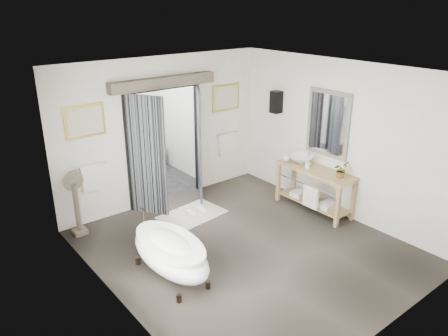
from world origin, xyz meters
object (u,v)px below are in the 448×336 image
Objects in this scene: vanity at (314,186)px; basin at (301,159)px; rug at (192,214)px; clawfoot_tub at (170,253)px.

basin is at bearing 84.55° from vanity.
rug is 2.48× the size of basin.
basin is at bearing 9.03° from clawfoot_tub.
vanity is at bearing -89.36° from basin.
rug is at bearing 162.14° from basin.
rug is 2.38m from basin.
vanity is 3.30× the size of basin.
rug is at bearing 146.62° from vanity.
basin reaches higher than rug.
clawfoot_tub is 1.39× the size of rug.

